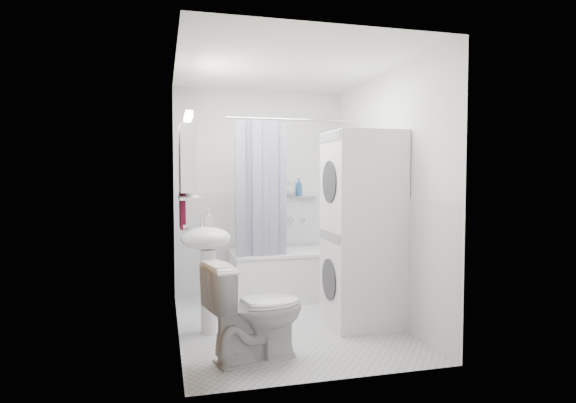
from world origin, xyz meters
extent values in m
plane|color=silver|center=(0.00, 0.00, 0.00)|extent=(2.60, 2.60, 0.00)
plane|color=white|center=(0.00, 1.30, 1.20)|extent=(2.00, 0.00, 2.00)
plane|color=white|center=(0.00, -1.30, 1.20)|extent=(2.00, 0.00, 2.00)
plane|color=white|center=(-1.00, 0.00, 1.20)|extent=(0.00, 2.60, 2.60)
plane|color=white|center=(1.00, 0.00, 1.20)|extent=(0.00, 2.60, 2.60)
plane|color=white|center=(0.00, 0.00, 2.40)|extent=(2.60, 2.60, 0.00)
plane|color=white|center=(0.00, 1.29, 0.60)|extent=(1.98, 0.00, 1.98)
plane|color=white|center=(-0.99, 0.00, 0.60)|extent=(0.00, 2.58, 2.58)
plane|color=white|center=(0.99, 0.00, 0.60)|extent=(0.00, 2.58, 2.58)
plane|color=brown|center=(-0.98, -0.88, 1.00)|extent=(0.00, 2.00, 2.00)
cylinder|color=silver|center=(-0.95, -0.55, 1.00)|extent=(0.04, 0.04, 0.04)
cube|color=white|center=(0.32, 0.92, 0.26)|extent=(1.41, 0.66, 0.52)
cube|color=white|center=(0.32, 0.92, 0.53)|extent=(1.43, 0.68, 0.03)
cube|color=silver|center=(0.32, 0.92, 0.42)|extent=(1.23, 0.48, 0.20)
cylinder|color=silver|center=(0.52, 1.25, 0.87)|extent=(0.04, 0.12, 0.04)
cylinder|color=silver|center=(0.32, 0.64, 2.00)|extent=(1.61, 0.02, 0.02)
cube|color=#131241|center=(-0.34, 0.64, 1.25)|extent=(0.10, 0.02, 1.45)
cube|color=#131241|center=(-0.25, 0.64, 1.25)|extent=(0.10, 0.02, 1.45)
cube|color=#131241|center=(-0.16, 0.64, 1.25)|extent=(0.10, 0.02, 1.45)
cube|color=#131241|center=(-0.07, 0.64, 1.25)|extent=(0.10, 0.02, 1.45)
cube|color=#131241|center=(0.02, 0.64, 1.25)|extent=(0.10, 0.02, 1.45)
cube|color=#131241|center=(0.11, 0.64, 1.25)|extent=(0.10, 0.02, 1.45)
ellipsoid|color=white|center=(-0.76, -0.08, 0.85)|extent=(0.44, 0.37, 0.20)
cylinder|color=white|center=(-0.74, -0.08, 0.38)|extent=(0.14, 0.14, 0.75)
cylinder|color=silver|center=(-0.78, 0.06, 0.97)|extent=(0.03, 0.03, 0.14)
cylinder|color=silver|center=(-0.78, 0.02, 1.03)|extent=(0.02, 0.10, 0.02)
cube|color=white|center=(-0.91, 0.10, 1.55)|extent=(0.12, 0.50, 0.60)
cube|color=white|center=(-0.84, 0.10, 1.55)|extent=(0.01, 0.47, 0.57)
cube|color=#FFEABF|center=(-0.89, 0.10, 1.93)|extent=(0.06, 0.45, 0.06)
cube|color=silver|center=(-0.89, 0.10, 1.20)|extent=(0.18, 0.54, 0.02)
cube|color=silver|center=(0.57, 1.24, 1.15)|extent=(0.22, 0.06, 0.02)
cube|color=maroon|center=(-0.94, 0.37, 1.30)|extent=(0.05, 0.34, 0.81)
cube|color=maroon|center=(-0.91, 0.37, 1.68)|extent=(0.03, 0.30, 0.08)
cylinder|color=silver|center=(-0.95, 0.37, 1.72)|extent=(0.02, 0.04, 0.02)
cube|color=white|center=(0.68, -0.18, 0.45)|extent=(0.65, 0.65, 0.90)
cylinder|color=#2D2D33|center=(0.36, -0.18, 0.44)|extent=(0.03, 0.38, 0.38)
cube|color=gray|center=(0.36, -0.18, 0.85)|extent=(0.03, 0.58, 0.08)
cube|color=white|center=(0.68, -0.18, 1.35)|extent=(0.65, 0.65, 0.90)
cylinder|color=#2D2D33|center=(0.36, -0.18, 1.35)|extent=(0.03, 0.38, 0.38)
cube|color=gray|center=(0.36, -0.18, 1.75)|extent=(0.03, 0.58, 0.08)
imported|color=white|center=(-0.45, -0.79, 0.37)|extent=(0.84, 0.58, 0.75)
imported|color=gray|center=(-0.71, 0.25, 0.95)|extent=(0.08, 0.17, 0.08)
imported|color=gray|center=(-0.89, -0.05, 1.25)|extent=(0.07, 0.18, 0.07)
imported|color=gray|center=(-0.89, 0.22, 1.26)|extent=(0.10, 0.09, 0.10)
imported|color=gray|center=(0.35, 1.24, 1.23)|extent=(0.13, 0.17, 0.13)
imported|color=#245A90|center=(0.47, 1.24, 1.20)|extent=(0.08, 0.21, 0.08)
camera|label=1|loc=(-1.12, -4.33, 1.39)|focal=30.00mm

